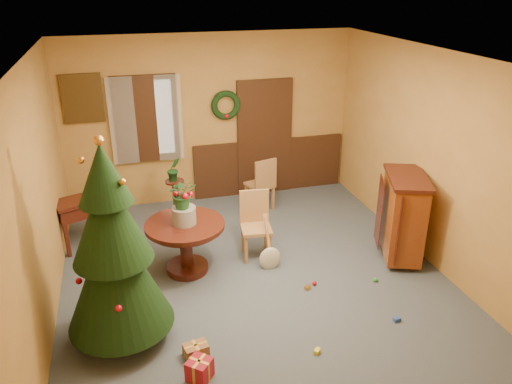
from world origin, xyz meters
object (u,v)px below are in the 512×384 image
object	(u,v)px
sideboard	(403,215)
dining_table	(186,238)
writing_desk	(85,210)
chair_near	(255,222)
christmas_tree	(113,250)

from	to	relation	value
sideboard	dining_table	bearing A→B (deg)	171.53
dining_table	writing_desk	world-z (taller)	writing_desk
dining_table	sideboard	size ratio (longest dim) A/B	0.85
writing_desk	dining_table	bearing A→B (deg)	-40.45
chair_near	sideboard	size ratio (longest dim) A/B	0.77
christmas_tree	sideboard	bearing A→B (deg)	10.63
dining_table	chair_near	bearing A→B (deg)	10.28
writing_desk	sideboard	xyz separation A→B (m)	(4.30, -1.56, 0.09)
writing_desk	sideboard	distance (m)	4.58
dining_table	chair_near	size ratio (longest dim) A/B	1.10
dining_table	christmas_tree	size ratio (longest dim) A/B	0.45
dining_table	christmas_tree	bearing A→B (deg)	-127.18
writing_desk	christmas_tree	bearing A→B (deg)	-79.69
dining_table	sideboard	bearing A→B (deg)	-8.47
christmas_tree	writing_desk	world-z (taller)	christmas_tree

